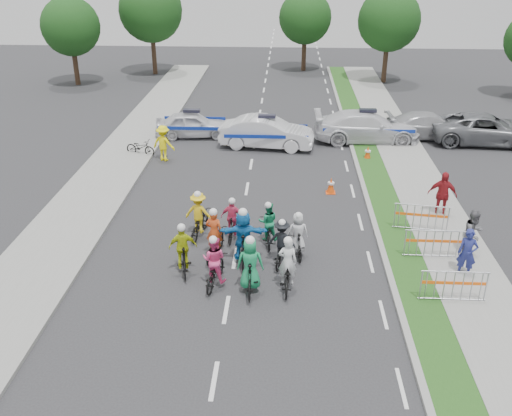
# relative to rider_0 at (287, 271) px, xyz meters

# --- Properties ---
(ground) EXTENTS (90.00, 90.00, 0.00)m
(ground) POSITION_rel_rider_0_xyz_m (-1.78, -1.27, -0.61)
(ground) COLOR #28282B
(ground) RESTS_ON ground
(curb_right) EXTENTS (0.20, 60.00, 0.12)m
(curb_right) POSITION_rel_rider_0_xyz_m (3.32, 3.73, -0.55)
(curb_right) COLOR gray
(curb_right) RESTS_ON ground
(grass_strip) EXTENTS (1.20, 60.00, 0.11)m
(grass_strip) POSITION_rel_rider_0_xyz_m (4.02, 3.73, -0.56)
(grass_strip) COLOR #1C4716
(grass_strip) RESTS_ON ground
(sidewalk_right) EXTENTS (2.40, 60.00, 0.13)m
(sidewalk_right) POSITION_rel_rider_0_xyz_m (5.82, 3.73, -0.55)
(sidewalk_right) COLOR gray
(sidewalk_right) RESTS_ON ground
(sidewalk_left) EXTENTS (3.00, 60.00, 0.13)m
(sidewalk_left) POSITION_rel_rider_0_xyz_m (-8.28, 3.73, -0.55)
(sidewalk_left) COLOR gray
(sidewalk_left) RESTS_ON ground
(rider_0) EXTENTS (0.70, 1.84, 1.85)m
(rider_0) POSITION_rel_rider_0_xyz_m (0.00, 0.00, 0.00)
(rider_0) COLOR black
(rider_0) RESTS_ON ground
(rider_1) EXTENTS (0.83, 1.88, 1.97)m
(rider_1) POSITION_rel_rider_0_xyz_m (-1.13, -0.24, 0.15)
(rider_1) COLOR black
(rider_1) RESTS_ON ground
(rider_2) EXTENTS (0.90, 1.82, 1.78)m
(rider_2) POSITION_rel_rider_0_xyz_m (-2.27, 0.05, 0.05)
(rider_2) COLOR black
(rider_2) RESTS_ON ground
(rider_3) EXTENTS (0.97, 1.78, 1.81)m
(rider_3) POSITION_rel_rider_0_xyz_m (-3.37, 0.77, 0.08)
(rider_3) COLOR black
(rider_3) RESTS_ON ground
(rider_4) EXTENTS (1.02, 1.73, 1.68)m
(rider_4) POSITION_rel_rider_0_xyz_m (-0.20, 1.50, 0.05)
(rider_4) COLOR black
(rider_4) RESTS_ON ground
(rider_5) EXTENTS (1.65, 1.97, 2.04)m
(rider_5) POSITION_rel_rider_0_xyz_m (-1.47, 1.51, 0.24)
(rider_5) COLOR black
(rider_5) RESTS_ON ground
(rider_6) EXTENTS (0.96, 1.92, 1.88)m
(rider_6) POSITION_rel_rider_0_xyz_m (-2.48, 1.80, 0.01)
(rider_6) COLOR black
(rider_6) RESTS_ON ground
(rider_7) EXTENTS (0.77, 1.66, 1.69)m
(rider_7) POSITION_rel_rider_0_xyz_m (0.34, 2.04, 0.05)
(rider_7) COLOR black
(rider_7) RESTS_ON ground
(rider_8) EXTENTS (0.74, 1.68, 1.67)m
(rider_8) POSITION_rel_rider_0_xyz_m (-0.70, 2.84, 0.01)
(rider_8) COLOR black
(rider_8) RESTS_ON ground
(rider_9) EXTENTS (0.87, 1.63, 1.67)m
(rider_9) POSITION_rel_rider_0_xyz_m (-1.98, 3.12, 0.04)
(rider_9) COLOR black
(rider_9) RESTS_ON ground
(rider_10) EXTENTS (1.10, 1.88, 1.83)m
(rider_10) POSITION_rel_rider_0_xyz_m (-3.22, 3.28, 0.10)
(rider_10) COLOR black
(rider_10) RESTS_ON ground
(police_car_0) EXTENTS (4.21, 2.14, 1.37)m
(police_car_0) POSITION_rel_rider_0_xyz_m (-5.27, 14.86, 0.07)
(police_car_0) COLOR silver
(police_car_0) RESTS_ON ground
(police_car_1) EXTENTS (5.02, 2.27, 1.60)m
(police_car_1) POSITION_rel_rider_0_xyz_m (-1.12, 13.29, 0.19)
(police_car_1) COLOR silver
(police_car_1) RESTS_ON ground
(police_car_2) EXTENTS (5.65, 2.41, 1.62)m
(police_car_2) POSITION_rel_rider_0_xyz_m (4.18, 14.52, 0.20)
(police_car_2) COLOR silver
(police_car_2) RESTS_ON ground
(civilian_sedan) EXTENTS (4.88, 2.24, 1.38)m
(civilian_sedan) POSITION_rel_rider_0_xyz_m (7.70, 15.32, 0.08)
(civilian_sedan) COLOR #A8A8AD
(civilian_sedan) RESTS_ON ground
(civilian_suv) EXTENTS (5.82, 3.01, 1.57)m
(civilian_suv) POSITION_rel_rider_0_xyz_m (10.46, 14.55, 0.17)
(civilian_suv) COLOR slate
(civilian_suv) RESTS_ON ground
(spectator_0) EXTENTS (0.71, 0.58, 1.67)m
(spectator_0) POSITION_rel_rider_0_xyz_m (5.73, 1.01, 0.22)
(spectator_0) COLOR navy
(spectator_0) RESTS_ON ground
(spectator_1) EXTENTS (1.05, 1.01, 1.71)m
(spectator_1) POSITION_rel_rider_0_xyz_m (6.30, 2.36, 0.24)
(spectator_1) COLOR #59585D
(spectator_1) RESTS_ON ground
(spectator_2) EXTENTS (1.18, 0.70, 1.88)m
(spectator_2) POSITION_rel_rider_0_xyz_m (5.97, 5.39, 0.33)
(spectator_2) COLOR maroon
(spectator_2) RESTS_ON ground
(marshal_hiviz) EXTENTS (1.30, 1.00, 1.78)m
(marshal_hiviz) POSITION_rel_rider_0_xyz_m (-6.08, 11.05, 0.28)
(marshal_hiviz) COLOR #FFED0D
(marshal_hiviz) RESTS_ON ground
(barrier_0) EXTENTS (2.00, 0.51, 1.12)m
(barrier_0) POSITION_rel_rider_0_xyz_m (4.92, -0.58, -0.05)
(barrier_0) COLOR #A5A8AD
(barrier_0) RESTS_ON ground
(barrier_1) EXTENTS (2.00, 0.51, 1.12)m
(barrier_1) POSITION_rel_rider_0_xyz_m (4.92, 2.01, -0.05)
(barrier_1) COLOR #A5A8AD
(barrier_1) RESTS_ON ground
(barrier_2) EXTENTS (2.05, 0.77, 1.12)m
(barrier_2) POSITION_rel_rider_0_xyz_m (4.92, 4.00, -0.05)
(barrier_2) COLOR #A5A8AD
(barrier_2) RESTS_ON ground
(cone_0) EXTENTS (0.40, 0.40, 0.70)m
(cone_0) POSITION_rel_rider_0_xyz_m (1.85, 7.48, -0.27)
(cone_0) COLOR #F24C0C
(cone_0) RESTS_ON ground
(cone_1) EXTENTS (0.40, 0.40, 0.70)m
(cone_1) POSITION_rel_rider_0_xyz_m (3.92, 11.66, -0.27)
(cone_1) COLOR #F24C0C
(cone_1) RESTS_ON ground
(parked_bike) EXTENTS (1.67, 1.00, 0.83)m
(parked_bike) POSITION_rel_rider_0_xyz_m (-7.43, 11.72, -0.20)
(parked_bike) COLOR black
(parked_bike) RESTS_ON ground
(tree_0) EXTENTS (4.20, 4.20, 6.30)m
(tree_0) POSITION_rel_rider_0_xyz_m (-15.78, 26.73, 3.57)
(tree_0) COLOR #382619
(tree_0) RESTS_ON ground
(tree_1) EXTENTS (4.55, 4.55, 6.82)m
(tree_1) POSITION_rel_rider_0_xyz_m (7.22, 28.73, 3.92)
(tree_1) COLOR #382619
(tree_1) RESTS_ON ground
(tree_3) EXTENTS (4.90, 4.90, 7.35)m
(tree_3) POSITION_rel_rider_0_xyz_m (-10.78, 30.73, 4.27)
(tree_3) COLOR #382619
(tree_3) RESTS_ON ground
(tree_4) EXTENTS (4.20, 4.20, 6.30)m
(tree_4) POSITION_rel_rider_0_xyz_m (1.22, 32.73, 3.57)
(tree_4) COLOR #382619
(tree_4) RESTS_ON ground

